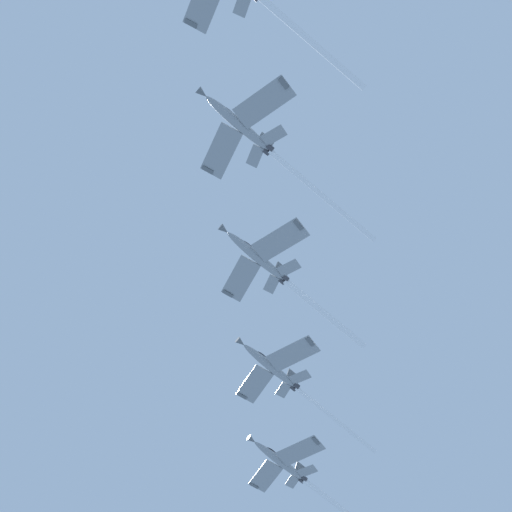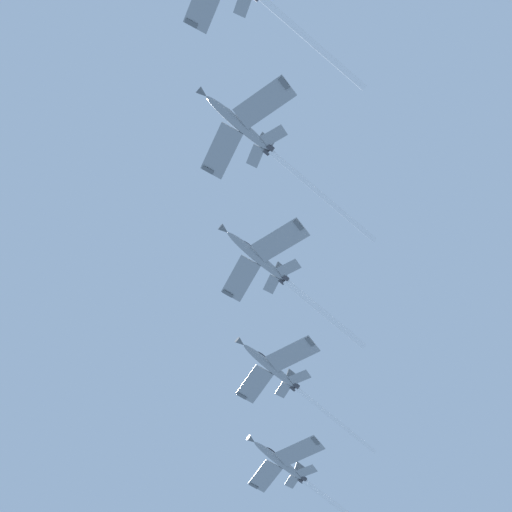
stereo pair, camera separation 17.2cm
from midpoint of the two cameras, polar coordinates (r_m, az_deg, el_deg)
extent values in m
cube|color=gray|center=(118.19, -3.42, 17.00)|extent=(9.42, 4.78, 1.24)
cube|color=#595E60|center=(119.95, -4.42, 15.49)|extent=(0.95, 1.84, 0.64)
cube|color=gray|center=(116.99, -0.86, 16.79)|extent=(3.73, 2.04, 0.68)
cylinder|color=white|center=(116.37, 3.89, 14.28)|extent=(7.85, 17.24, 6.38)
ellipsoid|color=gray|center=(122.72, -1.19, 8.99)|extent=(5.98, 11.54, 5.08)
cone|color=#595E60|center=(122.61, -3.63, 10.99)|extent=(1.83, 2.21, 1.64)
ellipsoid|color=black|center=(123.18, -1.87, 9.72)|extent=(2.04, 3.10, 1.74)
cube|color=gray|center=(120.28, 0.59, 10.40)|extent=(9.31, 8.14, 1.33)
cube|color=#595E60|center=(118.68, 1.93, 11.66)|extent=(1.60, 1.82, 0.68)
cube|color=gray|center=(125.24, -2.34, 7.12)|extent=(9.41, 4.75, 1.33)
cube|color=#595E60|center=(127.46, -3.28, 5.86)|extent=(0.95, 1.83, 0.68)
cube|color=gray|center=(121.99, 1.26, 8.19)|extent=(3.88, 3.67, 0.72)
cube|color=gray|center=(124.12, -0.02, 6.81)|extent=(3.72, 2.03, 0.72)
cube|color=#595E60|center=(124.25, 0.70, 7.81)|extent=(1.37, 2.99, 3.41)
cylinder|color=#38383D|center=(122.81, 1.02, 7.37)|extent=(1.20, 1.42, 1.07)
cylinder|color=#38383D|center=(123.23, 0.76, 7.10)|extent=(1.20, 1.42, 1.07)
cylinder|color=white|center=(124.42, 4.60, 4.09)|extent=(8.37, 18.76, 7.34)
ellipsoid|color=gray|center=(133.09, 0.06, -0.03)|extent=(5.96, 11.52, 5.17)
cone|color=#595E60|center=(132.23, -2.15, 1.80)|extent=(1.83, 2.22, 1.65)
ellipsoid|color=black|center=(133.27, -0.56, 0.67)|extent=(2.04, 3.10, 1.76)
cube|color=gray|center=(130.27, 1.70, 1.09)|extent=(9.31, 8.13, 1.35)
cube|color=#595E60|center=(128.31, 2.93, 2.12)|extent=(1.60, 1.82, 0.70)
cube|color=gray|center=(136.14, -1.01, -1.57)|extent=(9.41, 4.73, 1.35)
cube|color=#595E60|center=(138.70, -1.89, -2.58)|extent=(0.94, 1.82, 0.70)
cube|color=gray|center=(132.70, 2.29, -0.81)|extent=(3.88, 3.67, 0.73)
cube|color=gray|center=(135.21, 1.11, -1.93)|extent=(3.72, 2.02, 0.73)
cube|color=#595E60|center=(135.04, 1.77, -1.01)|extent=(1.37, 3.01, 3.43)
cylinder|color=#38383D|center=(133.76, 2.06, -1.50)|extent=(1.20, 1.42, 1.08)
cylinder|color=#38383D|center=(134.26, 1.83, -1.72)|extent=(1.20, 1.42, 1.08)
cylinder|color=white|center=(135.99, 4.75, -3.92)|extent=(7.29, 15.76, 6.57)
ellipsoid|color=gray|center=(146.04, 1.00, -7.50)|extent=(6.25, 11.49, 4.92)
cone|color=#595E60|center=(144.33, -1.01, -5.89)|extent=(1.86, 2.21, 1.63)
ellipsoid|color=black|center=(145.92, 0.43, -6.85)|extent=(2.10, 3.09, 1.70)
cube|color=gray|center=(143.06, 2.56, -6.65)|extent=(9.25, 8.28, 1.28)
cube|color=#595E60|center=(140.91, 3.73, -5.85)|extent=(1.63, 1.81, 0.66)
cube|color=gray|center=(149.44, -0.06, -8.72)|extent=(9.46, 4.97, 1.28)
cube|color=#595E60|center=(152.21, -0.92, -9.50)|extent=(0.99, 1.85, 0.66)
cube|color=gray|center=(146.16, 3.05, -8.22)|extent=(3.86, 3.71, 0.70)
cube|color=gray|center=(148.88, 1.91, -9.09)|extent=(3.76, 2.12, 0.70)
cube|color=#595E60|center=(148.48, 2.52, -8.27)|extent=(1.43, 2.94, 3.39)
cylinder|color=#38383D|center=(147.41, 2.81, -8.78)|extent=(1.21, 1.42, 1.06)
cylinder|color=#38383D|center=(147.95, 2.59, -8.95)|extent=(1.21, 1.42, 1.06)
cylinder|color=white|center=(151.01, 5.49, -11.03)|extent=(8.13, 17.12, 6.49)
ellipsoid|color=gray|center=(160.87, 1.63, -13.75)|extent=(5.98, 11.56, 4.98)
cone|color=#595E60|center=(158.78, -0.25, -12.39)|extent=(1.83, 2.21, 1.63)
ellipsoid|color=black|center=(160.59, 1.10, -13.18)|extent=(2.04, 3.10, 1.72)
cube|color=gray|center=(157.62, 3.06, -13.09)|extent=(9.32, 8.14, 1.30)
cube|color=#595E60|center=(155.21, 4.11, -12.44)|extent=(1.60, 1.82, 0.67)
cube|color=gray|center=(164.61, 0.68, -14.74)|extent=(9.41, 4.76, 1.30)
cube|color=#595E60|center=(167.59, -0.10, -15.37)|extent=(0.95, 1.83, 0.67)
cube|color=gray|center=(161.10, 3.54, -14.38)|extent=(3.88, 3.67, 0.71)
cube|color=gray|center=(164.08, 2.51, -15.08)|extent=(3.72, 2.03, 0.71)
cube|color=#595E60|center=(163.45, 3.07, -14.34)|extent=(1.36, 2.98, 3.40)
cylinder|color=#38383D|center=(162.51, 3.34, -14.84)|extent=(1.20, 1.41, 1.07)
cylinder|color=#38383D|center=(163.10, 3.13, -14.98)|extent=(1.20, 1.41, 1.07)
cylinder|color=white|center=(166.61, 5.91, -16.75)|extent=(8.03, 17.65, 6.89)
camera|label=1|loc=(0.09, 90.04, 0.04)|focal=58.84mm
camera|label=2|loc=(0.09, -89.96, -0.04)|focal=58.84mm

